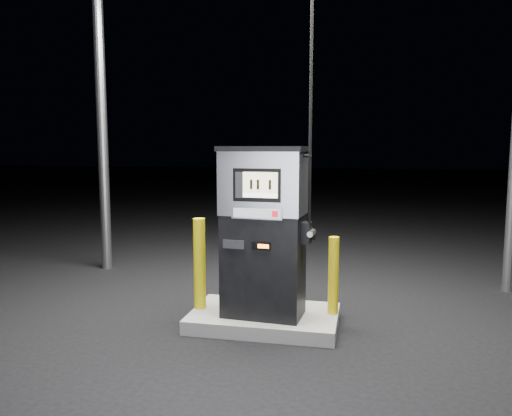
# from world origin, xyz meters

# --- Properties ---
(ground) EXTENTS (80.00, 80.00, 0.00)m
(ground) POSITION_xyz_m (0.00, 0.00, 0.00)
(ground) COLOR black
(ground) RESTS_ON ground
(pump_island) EXTENTS (1.60, 1.00, 0.15)m
(pump_island) POSITION_xyz_m (0.00, 0.00, 0.07)
(pump_island) COLOR slate
(pump_island) RESTS_ON ground
(fuel_dispenser) EXTENTS (1.01, 0.60, 3.76)m
(fuel_dispenser) POSITION_xyz_m (0.01, -0.10, 1.08)
(fuel_dispenser) COLOR black
(fuel_dispenser) RESTS_ON pump_island
(bollard_left) EXTENTS (0.16, 0.16, 1.02)m
(bollard_left) POSITION_xyz_m (-0.74, -0.01, 0.66)
(bollard_left) COLOR yellow
(bollard_left) RESTS_ON pump_island
(bollard_right) EXTENTS (0.14, 0.14, 0.85)m
(bollard_right) POSITION_xyz_m (0.74, 0.11, 0.57)
(bollard_right) COLOR yellow
(bollard_right) RESTS_ON pump_island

